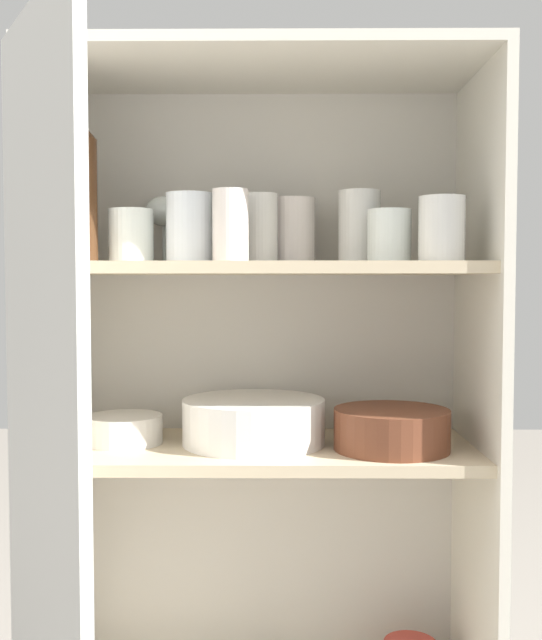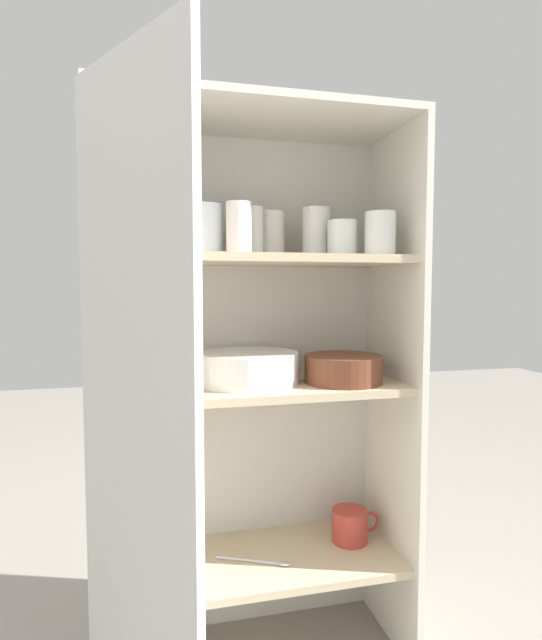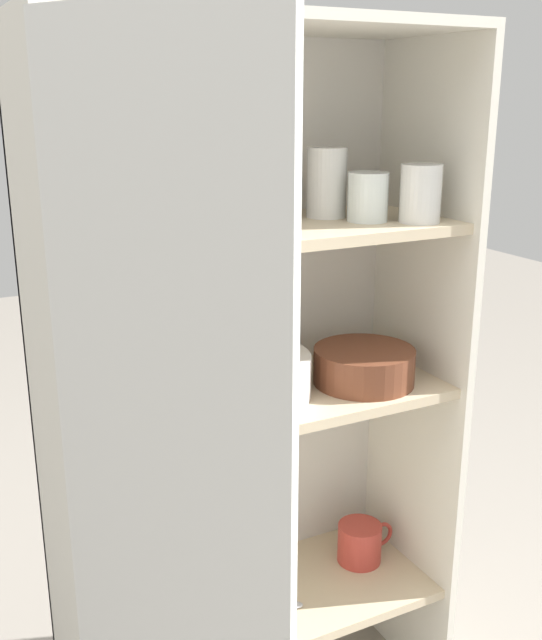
% 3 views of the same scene
% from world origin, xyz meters
% --- Properties ---
extents(cupboard_back_panel, '(0.78, 0.02, 1.39)m').
position_xyz_m(cupboard_back_panel, '(0.00, 0.31, 0.70)').
color(cupboard_back_panel, silver).
rests_on(cupboard_back_panel, ground_plane).
extents(cupboard_side_left, '(0.02, 0.34, 1.39)m').
position_xyz_m(cupboard_side_left, '(-0.38, 0.15, 0.70)').
color(cupboard_side_left, silver).
rests_on(cupboard_side_left, ground_plane).
extents(cupboard_side_right, '(0.02, 0.34, 1.39)m').
position_xyz_m(cupboard_side_right, '(0.38, 0.15, 0.70)').
color(cupboard_side_right, silver).
rests_on(cupboard_side_right, ground_plane).
extents(cupboard_top_panel, '(0.78, 0.34, 0.02)m').
position_xyz_m(cupboard_top_panel, '(0.00, 0.15, 1.40)').
color(cupboard_top_panel, silver).
rests_on(cupboard_top_panel, cupboard_side_left).
extents(shelf_board_middle, '(0.74, 0.30, 0.02)m').
position_xyz_m(shelf_board_middle, '(0.00, 0.15, 0.72)').
color(shelf_board_middle, beige).
extents(shelf_board_upper, '(0.74, 0.30, 0.02)m').
position_xyz_m(shelf_board_upper, '(0.00, 0.15, 1.05)').
color(shelf_board_upper, beige).
extents(cupboard_door, '(0.21, 0.34, 1.39)m').
position_xyz_m(cupboard_door, '(-0.29, -0.18, 0.70)').
color(cupboard_door, silver).
rests_on(cupboard_door, ground_plane).
extents(tumbler_glass_0, '(0.08, 0.08, 0.12)m').
position_xyz_m(tumbler_glass_0, '(0.05, 0.23, 1.12)').
color(tumbler_glass_0, silver).
rests_on(tumbler_glass_0, shelf_board_upper).
extents(tumbler_glass_1, '(0.08, 0.08, 0.09)m').
position_xyz_m(tumbler_glass_1, '(-0.23, 0.14, 1.11)').
color(tumbler_glass_1, white).
rests_on(tumbler_glass_1, shelf_board_upper).
extents(tumbler_glass_2, '(0.08, 0.08, 0.13)m').
position_xyz_m(tumbler_glass_2, '(0.17, 0.19, 1.12)').
color(tumbler_glass_2, white).
rests_on(tumbler_glass_2, shelf_board_upper).
extents(tumbler_glass_3, '(0.06, 0.06, 0.12)m').
position_xyz_m(tumbler_glass_3, '(-0.01, 0.18, 1.12)').
color(tumbler_glass_3, white).
rests_on(tumbler_glass_3, shelf_board_upper).
extents(tumbler_glass_4, '(0.08, 0.08, 0.12)m').
position_xyz_m(tumbler_glass_4, '(-0.13, 0.13, 1.12)').
color(tumbler_glass_4, white).
rests_on(tumbler_glass_4, shelf_board_upper).
extents(tumbler_glass_5, '(0.08, 0.08, 0.09)m').
position_xyz_m(tumbler_glass_5, '(0.21, 0.11, 1.10)').
color(tumbler_glass_5, white).
rests_on(tumbler_glass_5, shelf_board_upper).
extents(tumbler_glass_6, '(0.08, 0.08, 0.11)m').
position_xyz_m(tumbler_glass_6, '(0.29, 0.06, 1.11)').
color(tumbler_glass_6, white).
rests_on(tumbler_glass_6, shelf_board_upper).
extents(tumbler_glass_7, '(0.06, 0.06, 0.12)m').
position_xyz_m(tumbler_glass_7, '(-0.06, 0.09, 1.12)').
color(tumbler_glass_7, silver).
rests_on(tumbler_glass_7, shelf_board_upper).
extents(wine_glass_0, '(0.07, 0.07, 0.13)m').
position_xyz_m(wine_glass_0, '(-0.19, 0.24, 1.15)').
color(wine_glass_0, white).
rests_on(wine_glass_0, shelf_board_upper).
extents(wine_bottle, '(0.07, 0.07, 0.29)m').
position_xyz_m(wine_bottle, '(-0.32, 0.10, 1.18)').
color(wine_bottle, '#4C2D19').
rests_on(wine_bottle, shelf_board_upper).
extents(plate_stack_white, '(0.26, 0.26, 0.08)m').
position_xyz_m(plate_stack_white, '(-0.02, 0.16, 0.77)').
color(plate_stack_white, white).
rests_on(plate_stack_white, shelf_board_middle).
extents(mixing_bowl_large, '(0.20, 0.20, 0.07)m').
position_xyz_m(mixing_bowl_large, '(0.22, 0.12, 0.77)').
color(mixing_bowl_large, brown).
rests_on(mixing_bowl_large, shelf_board_middle).
extents(serving_bowl_small, '(0.14, 0.14, 0.05)m').
position_xyz_m(serving_bowl_small, '(-0.25, 0.16, 0.76)').
color(serving_bowl_small, silver).
rests_on(serving_bowl_small, shelf_board_middle).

